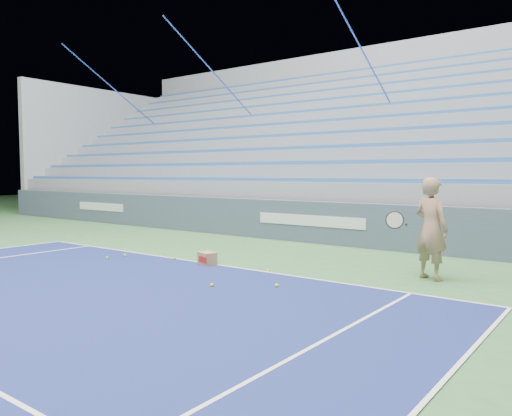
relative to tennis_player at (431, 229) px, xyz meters
The scene contains 10 objects.
sponsor_barrier 4.86m from the tennis_player, 145.43° to the left, with size 30.00×0.32×1.10m.
bleachers 9.48m from the tennis_player, 115.26° to the left, with size 31.00×9.15×7.30m.
tennis_player is the anchor object (origin of this frame).
ball_box 4.29m from the tennis_player, 161.37° to the right, with size 0.41×0.36×0.26m.
tennis_ball_0 2.99m from the tennis_player, 155.17° to the right, with size 0.07×0.07×0.07m, color #D2E72F.
tennis_ball_1 5.19m from the tennis_player, 164.71° to the right, with size 0.07×0.07×0.07m, color #D2E72F.
tennis_ball_2 3.89m from the tennis_player, 133.69° to the right, with size 0.07×0.07×0.07m, color #D2E72F.
tennis_ball_3 6.58m from the tennis_player, 160.79° to the right, with size 0.07×0.07×0.07m, color #D2E72F.
tennis_ball_4 2.90m from the tennis_player, 129.43° to the right, with size 0.07×0.07×0.07m, color #D2E72F.
tennis_ball_5 6.43m from the tennis_player, 164.48° to the right, with size 0.07×0.07×0.07m, color #D2E72F.
Camera 1 is at (6.74, 4.47, 1.84)m, focal length 35.00 mm.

